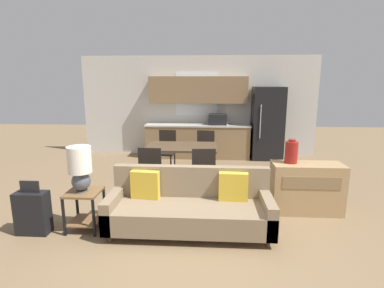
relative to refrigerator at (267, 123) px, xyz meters
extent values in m
plane|color=#7F6647|center=(-1.83, -4.25, -0.94)|extent=(20.00, 20.00, 0.00)
cube|color=silver|center=(-1.83, 0.38, 0.41)|extent=(6.40, 0.06, 2.70)
cube|color=white|center=(-1.87, 0.35, 0.74)|extent=(1.14, 0.01, 1.16)
cube|color=#8E704C|center=(-1.83, 0.04, -0.51)|extent=(2.74, 0.62, 0.86)
cube|color=silver|center=(-1.83, 0.04, -0.06)|extent=(2.77, 0.65, 0.04)
cube|color=#B2B5B7|center=(-1.62, -0.01, -0.04)|extent=(0.48, 0.36, 0.01)
cylinder|color=#B7BABC|center=(-1.62, 0.16, 0.08)|extent=(0.02, 0.02, 0.24)
cube|color=#8E704C|center=(-1.83, 0.18, 0.86)|extent=(2.60, 0.34, 0.70)
cube|color=black|center=(-1.30, -0.01, 0.10)|extent=(0.48, 0.36, 0.28)
cube|color=black|center=(0.00, 0.00, 0.00)|extent=(0.79, 0.66, 1.89)
cylinder|color=silver|center=(-0.24, -0.35, 0.09)|extent=(0.02, 0.02, 0.85)
cube|color=brown|center=(-2.05, -2.09, -0.19)|extent=(1.40, 0.89, 0.04)
cylinder|color=brown|center=(-2.69, -2.48, -0.58)|extent=(0.05, 0.05, 0.73)
cylinder|color=brown|center=(-1.41, -2.48, -0.58)|extent=(0.05, 0.05, 0.73)
cylinder|color=brown|center=(-2.69, -1.71, -0.58)|extent=(0.05, 0.05, 0.73)
cylinder|color=brown|center=(-1.41, -1.71, -0.58)|extent=(0.05, 0.05, 0.73)
cylinder|color=#3D2D1E|center=(-2.76, -4.44, -0.89)|extent=(0.05, 0.05, 0.10)
cylinder|color=#3D2D1E|center=(-0.75, -4.44, -0.89)|extent=(0.05, 0.05, 0.10)
cylinder|color=#3D2D1E|center=(-2.76, -3.80, -0.89)|extent=(0.05, 0.05, 0.10)
cylinder|color=#3D2D1E|center=(-0.75, -3.80, -0.89)|extent=(0.05, 0.05, 0.10)
cube|color=#847056|center=(-1.75, -4.12, -0.69)|extent=(2.22, 0.80, 0.30)
cube|color=#847056|center=(-1.75, -3.79, -0.47)|extent=(2.22, 0.14, 0.75)
cube|color=#847056|center=(-2.79, -4.12, -0.62)|extent=(0.14, 0.80, 0.44)
cube|color=#847056|center=(-0.72, -4.12, -0.62)|extent=(0.14, 0.80, 0.44)
cube|color=gold|center=(-2.39, -3.92, -0.34)|extent=(0.41, 0.16, 0.40)
cube|color=gold|center=(-1.16, -3.92, -0.34)|extent=(0.40, 0.13, 0.40)
cube|color=brown|center=(-3.21, -4.11, -0.40)|extent=(0.45, 0.45, 0.03)
cube|color=brown|center=(-3.21, -4.11, -0.82)|extent=(0.40, 0.40, 0.02)
cube|color=black|center=(-3.42, -4.31, -0.68)|extent=(0.03, 0.03, 0.53)
cube|color=black|center=(-3.01, -4.31, -0.68)|extent=(0.03, 0.03, 0.53)
cube|color=black|center=(-3.42, -3.90, -0.68)|extent=(0.03, 0.03, 0.53)
cube|color=black|center=(-3.01, -3.90, -0.68)|extent=(0.03, 0.03, 0.53)
cylinder|color=#4C515B|center=(-3.23, -4.11, -0.38)|extent=(0.16, 0.16, 0.02)
sphere|color=#4C515B|center=(-3.23, -4.11, -0.24)|extent=(0.25, 0.25, 0.25)
cylinder|color=white|center=(-3.23, -4.11, 0.06)|extent=(0.31, 0.31, 0.36)
cube|color=tan|center=(0.03, -3.34, -0.55)|extent=(1.08, 0.44, 0.79)
cube|color=olive|center=(0.03, -3.56, -0.39)|extent=(0.86, 0.01, 0.19)
cylinder|color=maroon|center=(-0.23, -3.30, 0.01)|extent=(0.20, 0.20, 0.33)
cylinder|color=maroon|center=(-0.23, -3.30, 0.20)|extent=(0.11, 0.11, 0.04)
cube|color=black|center=(-2.50, -1.32, -0.51)|extent=(0.47, 0.47, 0.04)
cube|color=black|center=(-2.47, -1.13, -0.25)|extent=(0.40, 0.08, 0.48)
cylinder|color=black|center=(-2.69, -1.47, -0.74)|extent=(0.03, 0.03, 0.41)
cylinder|color=black|center=(-2.35, -1.51, -0.74)|extent=(0.03, 0.03, 0.41)
cylinder|color=black|center=(-2.64, -1.13, -0.74)|extent=(0.03, 0.03, 0.41)
cylinder|color=black|center=(-2.31, -1.18, -0.74)|extent=(0.03, 0.03, 0.41)
cube|color=black|center=(-1.60, -1.34, -0.51)|extent=(0.45, 0.45, 0.04)
cube|color=black|center=(-1.59, -1.15, -0.25)|extent=(0.40, 0.06, 0.48)
cylinder|color=black|center=(-1.79, -1.50, -0.74)|extent=(0.03, 0.03, 0.41)
cylinder|color=black|center=(-1.45, -1.53, -0.74)|extent=(0.03, 0.03, 0.41)
cylinder|color=black|center=(-1.76, -1.16, -0.74)|extent=(0.03, 0.03, 0.41)
cylinder|color=black|center=(-1.42, -1.19, -0.74)|extent=(0.03, 0.03, 0.41)
cube|color=black|center=(-2.50, -2.82, -0.51)|extent=(0.45, 0.45, 0.04)
cube|color=black|center=(-2.51, -3.01, -0.25)|extent=(0.40, 0.05, 0.48)
cylinder|color=black|center=(-2.32, -2.66, -0.74)|extent=(0.03, 0.03, 0.41)
cylinder|color=black|center=(-2.66, -2.63, -0.74)|extent=(0.03, 0.03, 0.41)
cylinder|color=black|center=(-2.34, -3.00, -0.74)|extent=(0.03, 0.03, 0.41)
cylinder|color=black|center=(-2.68, -2.97, -0.74)|extent=(0.03, 0.03, 0.41)
cube|color=black|center=(-1.60, -2.82, -0.51)|extent=(0.45, 0.45, 0.04)
cube|color=black|center=(-1.59, -3.02, -0.25)|extent=(0.40, 0.06, 0.48)
cylinder|color=black|center=(-1.45, -2.64, -0.74)|extent=(0.03, 0.03, 0.41)
cylinder|color=black|center=(-1.79, -2.67, -0.74)|extent=(0.03, 0.03, 0.41)
cylinder|color=black|center=(-1.42, -2.98, -0.74)|extent=(0.03, 0.03, 0.41)
cylinder|color=black|center=(-1.76, -3.01, -0.74)|extent=(0.03, 0.03, 0.41)
cube|color=black|center=(-3.87, -4.27, -0.65)|extent=(0.43, 0.22, 0.59)
cube|color=black|center=(-3.87, -4.27, -0.28)|extent=(0.26, 0.02, 0.16)
camera|label=1|loc=(-1.48, -7.88, 1.10)|focal=28.00mm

